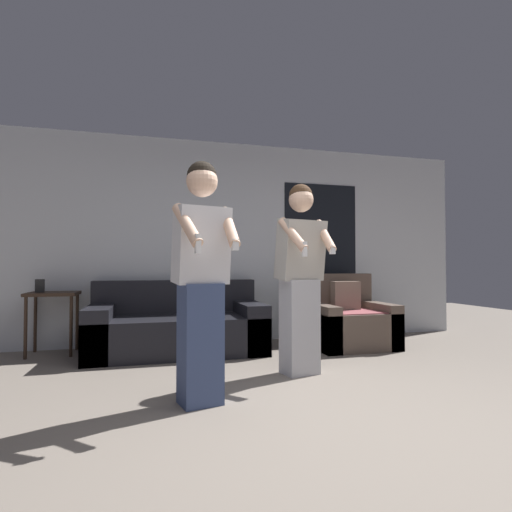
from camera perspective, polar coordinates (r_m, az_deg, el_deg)
The scene contains 7 objects.
ground_plane at distance 2.72m, azimuth 9.50°, elevation -23.40°, with size 14.00×14.00×0.00m, color slate.
wall_back at distance 5.47m, azimuth -3.66°, elevation 2.08°, with size 6.95×0.07×2.70m.
couch at distance 4.89m, azimuth -11.13°, elevation -10.00°, with size 2.00×1.00×0.84m.
armchair at distance 5.30m, azimuth 12.82°, elevation -9.09°, with size 0.98×0.93×0.91m.
side_table at distance 5.20m, azimuth -27.05°, elevation -5.89°, with size 0.54×0.46×0.87m.
person_left at distance 2.98m, azimuth -7.82°, elevation -2.91°, with size 0.47×0.54×1.80m.
person_right at distance 3.80m, azimuth 6.37°, elevation -2.79°, with size 0.49×0.54×1.80m.
Camera 1 is at (-1.03, -2.30, 1.02)m, focal length 28.00 mm.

